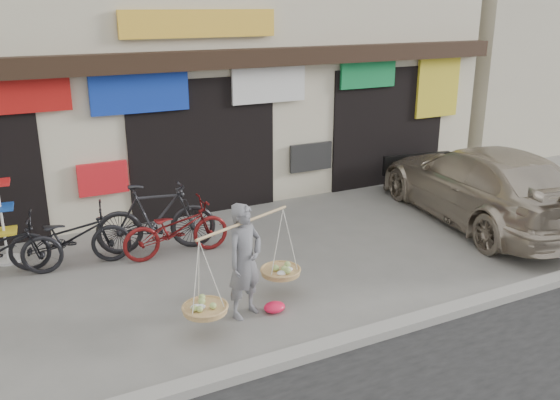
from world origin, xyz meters
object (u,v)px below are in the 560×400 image
bike_3 (70,237)px  display_rack (3,223)px  street_vendor (245,265)px  suv (482,184)px  bike_1 (156,218)px  bike_2 (176,229)px

bike_3 → display_rack: size_ratio=1.13×
street_vendor → display_rack: size_ratio=1.15×
display_rack → suv: bearing=-14.0°
bike_3 → suv: suv is taller
street_vendor → bike_1: street_vendor is taller
bike_2 → street_vendor: bearing=-174.4°
bike_1 → display_rack: (-2.33, 0.71, 0.06)m
street_vendor → display_rack: 4.41m
bike_3 → suv: (7.44, -1.41, 0.24)m
suv → bike_2: bearing=-1.3°
bike_1 → bike_3: bike_1 is taller
bike_2 → suv: bearing=-99.6°
street_vendor → bike_2: size_ratio=1.06×
display_rack → bike_3: bearing=-35.8°
bike_1 → street_vendor: bearing=-158.5°
street_vendor → bike_1: 2.75m
bike_3 → suv: 7.58m
street_vendor → suv: (5.59, 1.33, 0.00)m
bike_1 → suv: bearing=-90.7°
bike_1 → bike_2: bike_1 is taller
bike_1 → bike_3: size_ratio=1.07×
street_vendor → suv: street_vendor is taller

